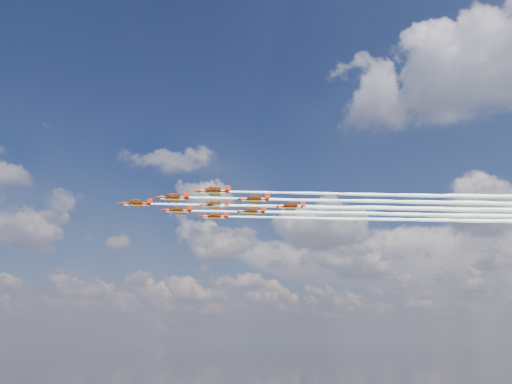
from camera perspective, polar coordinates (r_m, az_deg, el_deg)
jet_lead at (r=149.29m, az=12.67°, el=-1.77°), size 105.03×94.61×2.42m
jet_row2_port at (r=146.52m, az=17.55°, el=-1.12°), size 105.03×94.61×2.42m
jet_row2_starb at (r=159.06m, az=15.78°, el=-2.45°), size 105.03×94.61×2.42m
jet_row3_port at (r=144.88m, az=22.58°, el=-0.43°), size 105.03×94.61×2.42m
jet_row3_centre at (r=156.94m, az=20.40°, el=-1.84°), size 105.03×94.61×2.42m
jet_row3_starb at (r=169.27m, az=18.54°, el=-3.05°), size 105.03×94.61×2.42m
jet_row4_port at (r=155.87m, az=25.11°, el=-1.21°), size 105.03×94.61×2.42m
jet_row4_starb at (r=167.71m, az=22.89°, el=-2.47°), size 105.03×94.61×2.42m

